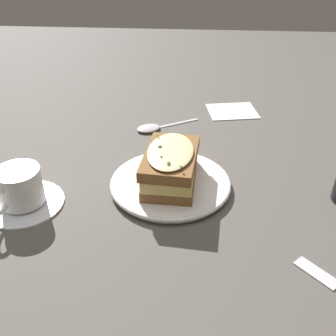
# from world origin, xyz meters

# --- Properties ---
(ground_plane) EXTENTS (2.40, 2.40, 0.00)m
(ground_plane) POSITION_xyz_m (0.00, 0.00, 0.00)
(ground_plane) COLOR #514C47
(dinner_plate) EXTENTS (0.23, 0.23, 0.01)m
(dinner_plate) POSITION_xyz_m (-0.00, -0.00, 0.01)
(dinner_plate) COLOR white
(dinner_plate) RESTS_ON ground_plane
(sandwich) EXTENTS (0.10, 0.16, 0.07)m
(sandwich) POSITION_xyz_m (-0.00, -0.00, 0.05)
(sandwich) COLOR brown
(sandwich) RESTS_ON dinner_plate
(teacup_with_saucer) EXTENTS (0.14, 0.14, 0.07)m
(teacup_with_saucer) POSITION_xyz_m (-0.26, -0.07, 0.03)
(teacup_with_saucer) COLOR white
(teacup_with_saucer) RESTS_ON ground_plane
(spoon) EXTENTS (0.15, 0.10, 0.01)m
(spoon) POSITION_xyz_m (-0.06, 0.23, 0.00)
(spoon) COLOR silver
(spoon) RESTS_ON ground_plane
(napkin) EXTENTS (0.14, 0.12, 0.00)m
(napkin) POSITION_xyz_m (0.14, 0.35, 0.00)
(napkin) COLOR white
(napkin) RESTS_ON ground_plane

